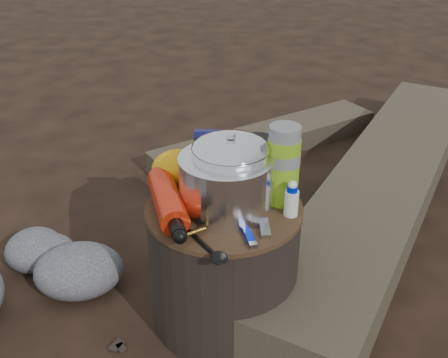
{
  "coord_description": "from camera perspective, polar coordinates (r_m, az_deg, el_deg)",
  "views": [
    {
      "loc": [
        -0.15,
        -1.22,
        1.17
      ],
      "look_at": [
        0.0,
        0.0,
        0.48
      ],
      "focal_mm": 42.67,
      "sensor_mm": 36.0,
      "label": 1
    }
  ],
  "objects": [
    {
      "name": "rock_ring",
      "position": [
        1.64,
        -22.07,
        -14.37
      ],
      "size": [
        0.43,
        0.93,
        0.18
      ],
      "primitive_type": null,
      "color": "#545459",
      "rests_on": "ground"
    },
    {
      "name": "camping_pot",
      "position": [
        1.41,
        0.7,
        0.81
      ],
      "size": [
        0.2,
        0.2,
        0.2
      ],
      "primitive_type": "cylinder",
      "color": "silver",
      "rests_on": "stump"
    },
    {
      "name": "multitool",
      "position": [
        1.36,
        4.37,
        -5.15
      ],
      "size": [
        0.03,
        0.09,
        0.01
      ],
      "primitive_type": "cube",
      "rotation": [
        0.0,
        0.0,
        -0.1
      ],
      "color": "#B9B9BF",
      "rests_on": "stump"
    },
    {
      "name": "food_pouch",
      "position": [
        1.54,
        -0.92,
        2.44
      ],
      "size": [
        0.12,
        0.05,
        0.16
      ],
      "primitive_type": "cube",
      "rotation": [
        0.0,
        0.0,
        -0.15
      ],
      "color": "#131452",
      "rests_on": "stump"
    },
    {
      "name": "stuff_sack",
      "position": [
        1.54,
        -4.91,
        1.21
      ],
      "size": [
        0.15,
        0.13,
        0.1
      ],
      "primitive_type": "ellipsoid",
      "color": "#F6A60D",
      "rests_on": "stump"
    },
    {
      "name": "lighter",
      "position": [
        1.33,
        2.72,
        -6.18
      ],
      "size": [
        0.03,
        0.08,
        0.01
      ],
      "primitive_type": "cube",
      "rotation": [
        0.0,
        0.0,
        0.09
      ],
      "color": "#001AB9",
      "rests_on": "stump"
    },
    {
      "name": "stump",
      "position": [
        1.57,
        0.0,
        -9.05
      ],
      "size": [
        0.43,
        0.43,
        0.39
      ],
      "primitive_type": "cylinder",
      "color": "black",
      "rests_on": "ground"
    },
    {
      "name": "ground",
      "position": [
        1.7,
        0.0,
        -14.29
      ],
      "size": [
        60.0,
        60.0,
        0.0
      ],
      "primitive_type": "plane",
      "color": "black",
      "rests_on": "ground"
    },
    {
      "name": "foil_windscreen",
      "position": [
        1.41,
        0.26,
        -0.47
      ],
      "size": [
        0.25,
        0.25,
        0.15
      ],
      "primitive_type": "cylinder",
      "color": "silver",
      "rests_on": "stump"
    },
    {
      "name": "log_small",
      "position": [
        2.65,
        4.75,
        4.18
      ],
      "size": [
        1.2,
        0.74,
        0.1
      ],
      "primitive_type": "cube",
      "rotation": [
        0.0,
        0.0,
        -1.12
      ],
      "color": "#443A2C",
      "rests_on": "ground"
    },
    {
      "name": "thermos",
      "position": [
        1.43,
        6.35,
        1.48
      ],
      "size": [
        0.09,
        0.09,
        0.22
      ],
      "primitive_type": "cylinder",
      "color": "#76AD1B",
      "rests_on": "stump"
    },
    {
      "name": "squeeze_bottle",
      "position": [
        1.41,
        7.24,
        -2.25
      ],
      "size": [
        0.04,
        0.04,
        0.09
      ],
      "primitive_type": "cylinder",
      "color": "white",
      "rests_on": "stump"
    },
    {
      "name": "travel_mug",
      "position": [
        1.56,
        3.56,
        2.13
      ],
      "size": [
        0.09,
        0.09,
        0.13
      ],
      "primitive_type": "cylinder",
      "color": "black",
      "rests_on": "stump"
    },
    {
      "name": "log_main",
      "position": [
        2.27,
        16.82,
        -0.55
      ],
      "size": [
        1.53,
        1.93,
        0.18
      ],
      "primitive_type": "cube",
      "rotation": [
        0.0,
        0.0,
        -0.62
      ],
      "color": "#443A2C",
      "rests_on": "ground"
    },
    {
      "name": "fuel_bottle",
      "position": [
        1.42,
        -6.06,
        -2.26
      ],
      "size": [
        0.12,
        0.32,
        0.08
      ],
      "primitive_type": null,
      "rotation": [
        0.0,
        0.0,
        0.14
      ],
      "color": "red",
      "rests_on": "stump"
    },
    {
      "name": "spork",
      "position": [
        1.31,
        -2.45,
        -6.73
      ],
      "size": [
        0.11,
        0.16,
        0.01
      ],
      "primitive_type": null,
      "rotation": [
        0.0,
        0.0,
        0.47
      ],
      "color": "black",
      "rests_on": "stump"
    }
  ]
}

